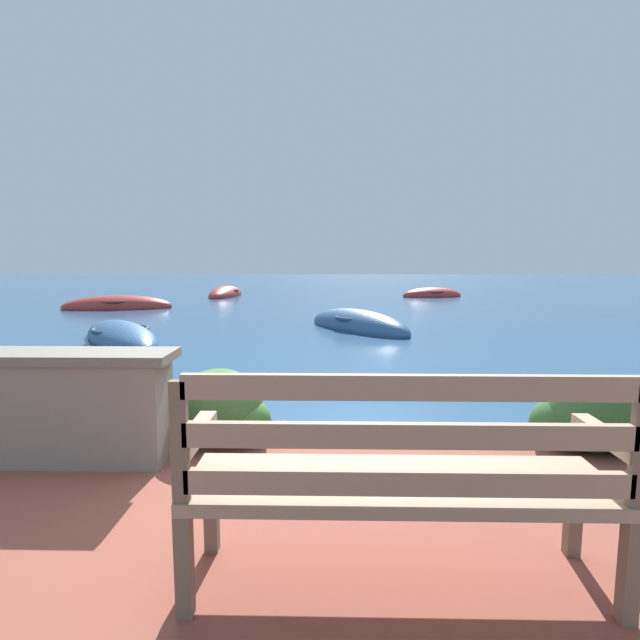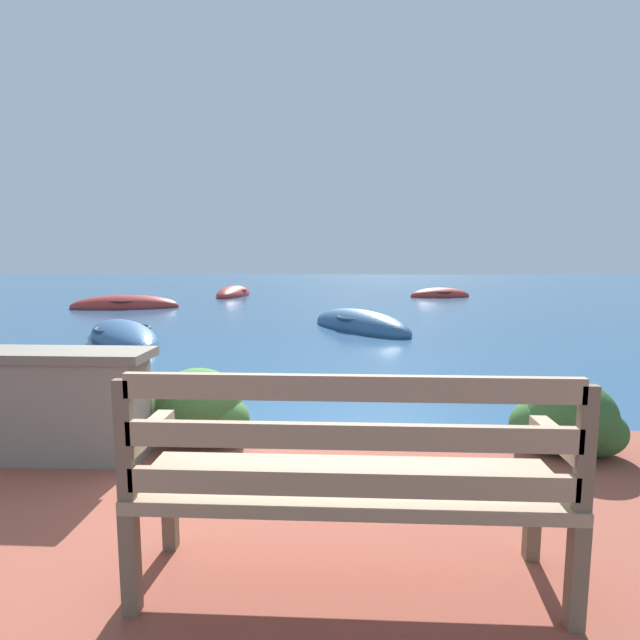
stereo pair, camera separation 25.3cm
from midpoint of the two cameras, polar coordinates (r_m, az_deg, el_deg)
ground_plane at (r=4.19m, az=-7.78°, el=-14.57°), size 80.00×80.00×0.00m
park_bench at (r=2.04m, az=7.04°, el=-17.31°), size 1.70×0.48×0.93m
hedge_clump_left at (r=3.74m, az=-11.98°, el=-10.00°), size 0.79×0.57×0.54m
hedge_clump_centre at (r=3.90m, az=28.24°, el=-10.19°), size 0.75×0.54×0.51m
rowboat_nearest at (r=9.96m, az=-20.89°, el=-1.88°), size 2.65×3.10×0.63m
rowboat_mid at (r=10.75m, az=5.26°, el=-0.74°), size 2.58×3.09×0.75m
rowboat_far at (r=16.19m, az=-20.98°, el=1.49°), size 3.33×1.72×0.70m
rowboat_outer at (r=19.85m, az=13.90°, el=2.73°), size 2.50×1.44×0.63m
rowboat_distant at (r=20.17m, az=-9.51°, el=2.92°), size 1.21×3.15×0.69m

